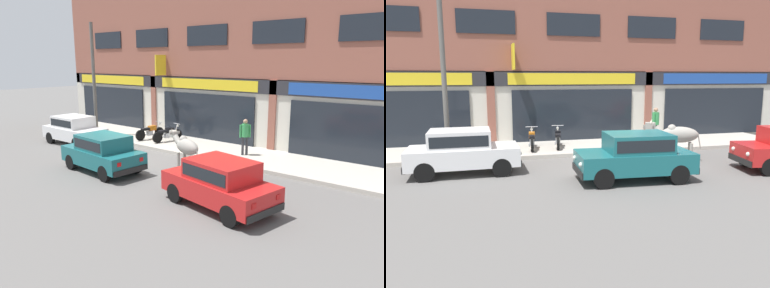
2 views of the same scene
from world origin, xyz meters
TOP-DOWN VIEW (x-y plane):
  - ground_plane at (0.00, 0.00)m, footprint 90.00×90.00m
  - sidewalk at (0.00, 3.81)m, footprint 19.00×3.23m
  - shop_building at (-0.00, 5.69)m, footprint 23.00×1.40m
  - cow at (2.71, 0.54)m, footprint 2.06×1.04m
  - car_0 at (-4.94, 0.68)m, footprint 3.63×1.65m
  - car_1 at (0.20, -1.47)m, footprint 3.69×1.83m
  - motorcycle_0 at (-2.29, 3.52)m, footprint 0.55×1.81m
  - motorcycle_1 at (-1.15, 3.66)m, footprint 0.63×1.80m
  - pedestrian at (3.43, 3.72)m, footprint 0.38×0.37m
  - utility_pole at (-5.53, 2.50)m, footprint 0.18×0.18m

SIDE VIEW (x-z plane):
  - ground_plane at x=0.00m, z-range 0.00..0.00m
  - sidewalk at x=0.00m, z-range 0.00..0.16m
  - motorcycle_0 at x=-2.29m, z-range 0.11..0.99m
  - motorcycle_1 at x=-1.15m, z-range 0.11..0.99m
  - car_0 at x=-4.94m, z-range 0.08..1.54m
  - car_1 at x=0.20m, z-range 0.08..1.54m
  - cow at x=2.71m, z-range 0.20..1.81m
  - pedestrian at x=3.43m, z-range 0.35..1.95m
  - utility_pole at x=-5.53m, z-range 0.16..6.25m
  - shop_building at x=0.00m, z-range -0.22..8.92m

